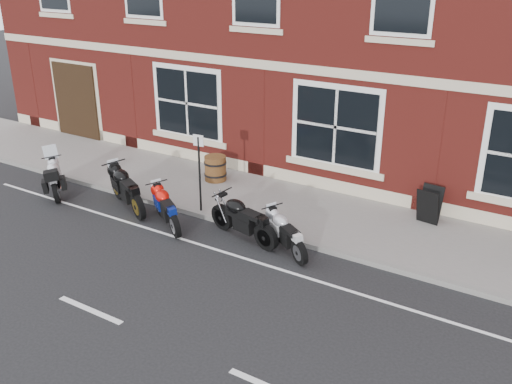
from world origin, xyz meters
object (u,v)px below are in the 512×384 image
Objects in this scene: barrel_planter at (215,168)px; moto_sport_red at (167,206)px; parking_sign at (199,168)px; moto_touring_silver at (57,176)px; moto_sport_black at (127,187)px; moto_sport_silver at (286,231)px; moto_naked_black at (243,217)px; a_board_sign at (429,205)px.

moto_sport_red is at bearing -77.96° from barrel_planter.
moto_touring_silver is at bearing -172.34° from parking_sign.
moto_sport_black is 2.12m from parking_sign.
barrel_planter is (-3.72, 2.47, 0.00)m from moto_sport_silver.
parking_sign reaches higher than moto_naked_black.
parking_sign is at bearing -44.55° from moto_sport_black.
moto_sport_silver is (4.69, 0.12, -0.11)m from moto_sport_black.
moto_sport_red reaches higher than barrel_planter.
moto_sport_red is 1.24m from parking_sign.
moto_sport_black is at bearing -110.46° from barrel_planter.
parking_sign reaches higher than moto_sport_black.
barrel_planter is 2.30m from parking_sign.
moto_naked_black is at bearing 123.87° from moto_sport_silver.
parking_sign is (1.90, 0.64, 0.70)m from moto_sport_black.
parking_sign is at bearing 112.60° from moto_sport_silver.
parking_sign reaches higher than barrel_planter.
a_board_sign is 5.71m from parking_sign.
moto_naked_black is at bearing -23.06° from parking_sign.
a_board_sign is 1.24× the size of barrel_planter.
barrel_planter reaches higher than moto_sport_silver.
moto_sport_black is at bearing 105.29° from moto_naked_black.
moto_sport_red is 0.84× the size of parking_sign.
a_board_sign is at bearing -5.45° from moto_sport_silver.
parking_sign is (-5.14, -2.39, 0.71)m from a_board_sign.
moto_sport_silver is at bearing -121.35° from a_board_sign.
moto_sport_black is 1.29× the size of moto_sport_silver.
a_board_sign reaches higher than moto_sport_silver.
moto_sport_silver is 2.23× the size of barrel_planter.
moto_touring_silver is 2.41m from moto_sport_black.
moto_touring_silver is 4.43m from barrel_planter.
moto_touring_silver is 2.08× the size of barrel_planter.
moto_touring_silver is 0.75× the size of parking_sign.
moto_sport_red is at bearing -114.49° from parking_sign.
moto_sport_red is 2.34× the size of barrel_planter.
moto_sport_silver is (3.11, 0.39, -0.03)m from moto_sport_red.
moto_touring_silver is at bearing 124.68° from moto_sport_red.
moto_sport_black reaches higher than moto_sport_red.
moto_sport_red is at bearing 130.39° from moto_sport_silver.
moto_sport_black is 0.99× the size of moto_naked_black.
barrel_planter is 0.36× the size of parking_sign.
barrel_planter is at bearing 89.75° from moto_sport_silver.
moto_sport_silver is at bearing -33.58° from barrel_planter.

